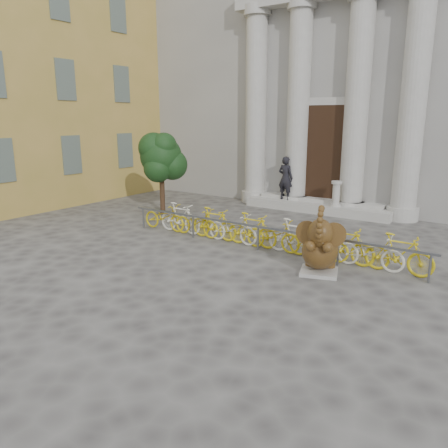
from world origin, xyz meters
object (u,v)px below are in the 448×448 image
Objects in this scene: pedestrian at (285,178)px; tree at (161,158)px; elephant_statue at (320,249)px; bike_rack at (262,231)px.

tree is at bearing 50.54° from pedestrian.
elephant_statue is 0.56× the size of tree.
bike_rack is 3.00× the size of tree.
pedestrian is (3.50, 3.73, -0.95)m from tree.
bike_rack is 6.06m from pedestrian.
pedestrian reaches higher than bike_rack.
tree reaches higher than pedestrian.
bike_rack is at bearing 135.69° from elephant_statue.
tree is 5.20m from pedestrian.
bike_rack is 5.27× the size of pedestrian.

